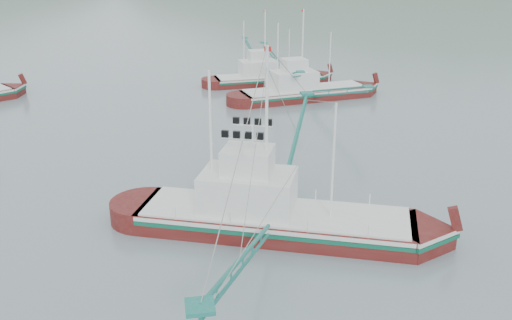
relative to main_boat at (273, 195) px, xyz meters
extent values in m
plane|color=slate|center=(-0.31, -1.79, -2.48)|extent=(1200.00, 1200.00, 0.00)
cube|color=#4C0F0C|center=(0.14, -0.05, -2.26)|extent=(17.28, 10.26, 2.24)
cube|color=silver|center=(0.14, -0.05, -1.31)|extent=(17.00, 10.22, 0.25)
cube|color=#0C573E|center=(0.14, -0.05, -1.59)|extent=(17.01, 10.24, 0.25)
cube|color=silver|center=(0.14, -0.05, -1.08)|extent=(16.42, 9.74, 0.13)
cube|color=silver|center=(-1.43, 0.55, 0.09)|extent=(6.52, 5.37, 2.46)
cube|color=silver|center=(-1.43, 0.55, 2.11)|extent=(3.61, 3.35, 1.57)
cylinder|color=white|center=(-0.38, 0.15, 3.90)|extent=(0.18, 0.18, 10.08)
cylinder|color=white|center=(-3.51, 1.36, 3.14)|extent=(0.16, 0.16, 8.57)
cylinder|color=white|center=(3.27, -1.27, 2.39)|extent=(0.13, 0.13, 7.06)
cube|color=#4C0F0C|center=(9.98, 31.24, -2.29)|extent=(15.33, 6.60, 1.98)
cube|color=silver|center=(9.98, 31.24, -1.44)|extent=(15.05, 6.63, 0.22)
cube|color=#0C573E|center=(9.98, 31.24, -1.69)|extent=(15.05, 6.65, 0.22)
cube|color=silver|center=(9.98, 31.24, -1.25)|extent=(14.56, 6.27, 0.12)
cube|color=silver|center=(8.52, 30.97, -0.21)|extent=(5.45, 4.02, 2.18)
cube|color=silver|center=(8.52, 30.97, 1.58)|extent=(2.93, 2.61, 1.39)
cylinder|color=white|center=(9.49, 31.15, 3.16)|extent=(0.16, 0.16, 8.91)
cylinder|color=white|center=(6.57, 30.60, 2.49)|extent=(0.14, 0.14, 7.58)
cylinder|color=white|center=(12.90, 31.78, 1.82)|extent=(0.12, 0.12, 6.24)
cube|color=#4C0F0C|center=(7.23, 39.47, -2.30)|extent=(13.82, 4.84, 1.81)
cube|color=silver|center=(7.23, 39.47, -1.53)|extent=(13.56, 4.89, 0.20)
cube|color=#0C573E|center=(7.23, 39.47, -1.76)|extent=(13.56, 4.91, 0.20)
cube|color=silver|center=(7.23, 39.47, -1.35)|extent=(13.13, 4.60, 0.11)
cube|color=silver|center=(5.88, 39.35, -0.41)|extent=(4.76, 3.29, 1.99)
cube|color=silver|center=(5.88, 39.35, 1.22)|extent=(2.52, 2.19, 1.26)
cylinder|color=white|center=(6.78, 39.43, 2.67)|extent=(0.14, 0.14, 8.13)
cylinder|color=white|center=(4.08, 39.18, 2.06)|extent=(0.13, 0.13, 6.91)
cylinder|color=white|center=(9.92, 39.72, 1.45)|extent=(0.11, 0.11, 5.69)
camera|label=1|loc=(-6.21, -30.70, 14.07)|focal=40.00mm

